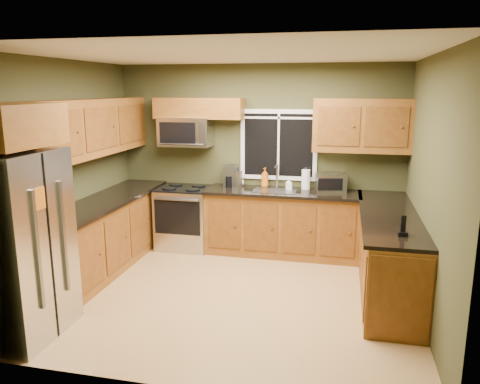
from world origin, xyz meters
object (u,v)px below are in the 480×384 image
at_px(refrigerator, 17,246).
at_px(cordless_phone, 403,229).
at_px(microwave, 186,132).
at_px(soap_bottle_c, 240,181).
at_px(toaster_oven, 331,182).
at_px(paper_towel_roll, 306,179).
at_px(kettle, 237,178).
at_px(soap_bottle_b, 289,184).
at_px(coffee_maker, 230,177).
at_px(soap_bottle_a, 265,177).
at_px(range, 185,217).

distance_m(refrigerator, cordless_phone, 3.71).
xyz_separation_m(microwave, soap_bottle_c, (0.80, 0.09, -0.72)).
bearing_deg(toaster_oven, paper_towel_roll, 169.83).
xyz_separation_m(kettle, soap_bottle_b, (0.78, -0.08, -0.05)).
distance_m(toaster_oven, coffee_maker, 1.46).
height_order(toaster_oven, kettle, kettle).
bearing_deg(soap_bottle_a, refrigerator, -121.85).
distance_m(microwave, paper_towel_roll, 1.88).
xyz_separation_m(soap_bottle_a, soap_bottle_c, (-0.37, 0.01, -0.07)).
xyz_separation_m(toaster_oven, soap_bottle_c, (-1.32, 0.08, -0.05)).
xyz_separation_m(refrigerator, soap_bottle_c, (1.49, 3.00, 0.11)).
distance_m(refrigerator, soap_bottle_a, 3.53).
height_order(soap_bottle_a, soap_bottle_c, soap_bottle_a).
bearing_deg(microwave, paper_towel_roll, 2.41).
distance_m(refrigerator, paper_towel_roll, 3.86).
xyz_separation_m(coffee_maker, soap_bottle_a, (0.51, 0.05, -0.00)).
bearing_deg(paper_towel_roll, kettle, -177.52).
height_order(coffee_maker, soap_bottle_a, coffee_maker).
bearing_deg(paper_towel_roll, soap_bottle_b, -151.00).
distance_m(microwave, kettle, 1.01).
relative_size(refrigerator, microwave, 2.37).
distance_m(toaster_oven, soap_bottle_c, 1.32).
xyz_separation_m(paper_towel_roll, soap_bottle_a, (-0.60, 0.01, 0.00)).
xyz_separation_m(range, cordless_phone, (2.88, -1.77, 0.53)).
bearing_deg(soap_bottle_b, kettle, 173.97).
bearing_deg(refrigerator, coffee_maker, 65.32).
relative_size(refrigerator, kettle, 6.27).
bearing_deg(coffee_maker, kettle, -1.14).
height_order(refrigerator, cordless_phone, refrigerator).
bearing_deg(coffee_maker, microwave, -177.16).
distance_m(range, soap_bottle_a, 1.34).
height_order(soap_bottle_a, soap_bottle_b, soap_bottle_a).
bearing_deg(paper_towel_roll, microwave, -177.59).
bearing_deg(range, soap_bottle_c, 16.07).
relative_size(paper_towel_roll, soap_bottle_a, 1.09).
relative_size(range, kettle, 3.26).
height_order(toaster_oven, soap_bottle_b, toaster_oven).
bearing_deg(cordless_phone, soap_bottle_c, 136.10).
bearing_deg(range, paper_towel_roll, 6.80).
bearing_deg(soap_bottle_b, coffee_maker, 174.53).
distance_m(microwave, coffee_maker, 0.92).
bearing_deg(soap_bottle_b, soap_bottle_a, 159.43).
relative_size(coffee_maker, cordless_phone, 1.48).
height_order(refrigerator, coffee_maker, refrigerator).
bearing_deg(microwave, cordless_phone, -33.52).
relative_size(range, toaster_oven, 2.06).
distance_m(toaster_oven, soap_bottle_a, 0.95).
height_order(refrigerator, range, refrigerator).
xyz_separation_m(range, coffee_maker, (0.66, 0.17, 0.61)).
distance_m(range, cordless_phone, 3.42).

